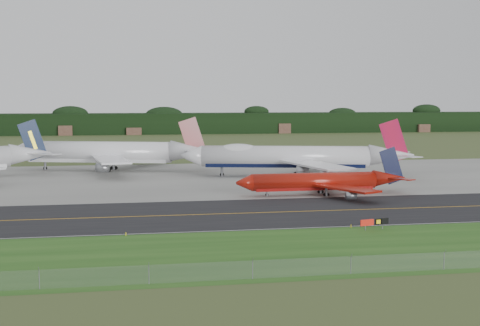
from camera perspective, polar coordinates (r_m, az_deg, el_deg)
name	(u,v)px	position (r m, az deg, el deg)	size (l,w,h in m)	color
ground	(296,208)	(128.81, 4.78, -3.84)	(600.00, 600.00, 0.00)	#3B4922
grass_verge	(360,248)	(96.05, 10.21, -7.17)	(400.00, 30.00, 0.01)	#214E17
taxiway	(301,211)	(125.01, 5.26, -4.13)	(400.00, 32.00, 0.02)	black
apron	(246,177)	(178.08, 0.55, -1.21)	(400.00, 78.00, 0.01)	slate
taxiway_centreline	(301,211)	(125.00, 5.26, -4.12)	(400.00, 0.40, 0.00)	orange
taxiway_edge_line	(327,227)	(110.38, 7.40, -5.45)	(400.00, 0.25, 0.00)	silver
perimeter_fence	(398,263)	(84.07, 13.33, -8.30)	(320.00, 0.10, 320.00)	slate
horizon_treeline	(177,124)	(398.18, -5.43, 3.31)	(700.00, 25.00, 12.00)	black
jet_ba_747	(293,157)	(178.74, 4.57, 0.51)	(61.49, 50.06, 15.60)	silver
jet_red_737	(323,182)	(146.50, 7.11, -1.60)	(38.14, 31.23, 10.33)	maroon
jet_star_tail	(109,153)	(196.42, -11.09, 0.86)	(58.55, 47.80, 15.73)	white
taxiway_sign	(374,222)	(109.40, 11.41, -4.97)	(5.15, 1.41, 1.75)	slate
edge_marker_left	(126,234)	(104.35, -9.72, -6.00)	(0.16, 0.16, 0.50)	yellow
edge_marker_center	(351,226)	(110.61, 9.45, -5.34)	(0.16, 0.16, 0.50)	yellow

